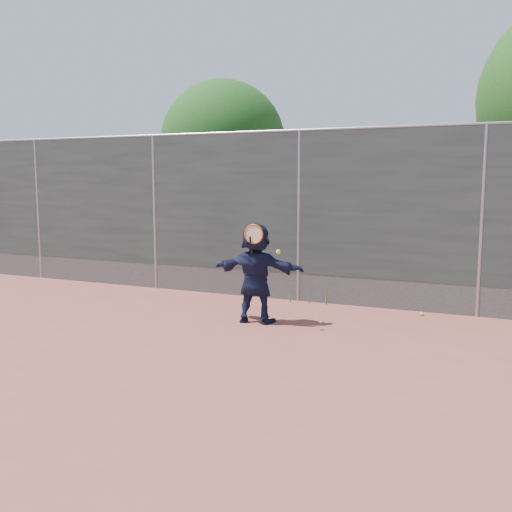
% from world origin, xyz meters
% --- Properties ---
extents(ground, '(80.00, 80.00, 0.00)m').
position_xyz_m(ground, '(0.00, 0.00, 0.00)').
color(ground, '#9E4C42').
rests_on(ground, ground).
extents(player, '(1.44, 0.53, 1.52)m').
position_xyz_m(player, '(-0.07, 1.78, 0.76)').
color(player, '#121832').
rests_on(player, ground).
extents(ball_ground, '(0.07, 0.07, 0.07)m').
position_xyz_m(ball_ground, '(2.19, 3.19, 0.03)').
color(ball_ground, '#B8EA34').
rests_on(ball_ground, ground).
extents(fence, '(20.00, 0.06, 3.03)m').
position_xyz_m(fence, '(-0.00, 3.50, 1.58)').
color(fence, '#38423D').
rests_on(fence, ground).
extents(swing_action, '(0.60, 0.20, 0.51)m').
position_xyz_m(swing_action, '(0.01, 1.58, 1.33)').
color(swing_action, '#C05812').
rests_on(swing_action, ground).
extents(tree_left, '(3.15, 3.00, 4.53)m').
position_xyz_m(tree_left, '(-2.85, 6.55, 2.94)').
color(tree_left, '#382314').
rests_on(tree_left, ground).
extents(weed_clump, '(0.68, 0.07, 0.30)m').
position_xyz_m(weed_clump, '(0.29, 3.38, 0.13)').
color(weed_clump, '#387226').
rests_on(weed_clump, ground).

